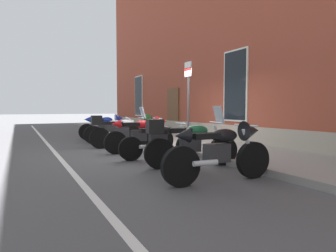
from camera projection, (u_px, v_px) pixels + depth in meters
The scene contains 13 objects.
ground_plane at pixel (168, 150), 8.96m from camera, with size 140.00×140.00×0.00m, color #4C4C4F.
sidewalk at pixel (204, 145), 9.59m from camera, with size 33.24×2.70×0.14m, color gray.
lane_stripe at pixel (60, 158), 7.48m from camera, with size 33.24×0.12×0.01m, color silver.
brick_pub_facade at pixel (306, 12), 11.59m from camera, with size 27.24×7.32×10.45m.
motorcycle_blue_sport at pixel (106, 126), 12.07m from camera, with size 0.62×2.08×1.07m.
motorcycle_white_sport at pixel (115, 129), 10.71m from camera, with size 0.62×2.11×1.00m.
motorcycle_silver_touring at pixel (120, 131), 9.47m from camera, with size 0.69×2.22×1.36m.
motorcycle_red_sport at pixel (143, 133), 8.43m from camera, with size 0.62×2.14×1.08m.
motorcycle_black_naked at pixel (161, 141), 7.33m from camera, with size 0.62×2.14×0.92m.
motorcycle_green_touring at pixel (188, 142), 6.24m from camera, with size 0.80×2.14×1.35m.
motorcycle_black_sport at pixel (223, 149), 5.00m from camera, with size 0.62×2.17×1.06m.
parking_sign at pixel (188, 92), 8.69m from camera, with size 0.36×0.07×2.59m.
barrel_planter at pixel (148, 125), 13.39m from camera, with size 0.65×0.65×0.90m.
Camera 1 is at (7.88, -4.15, 1.28)m, focal length 30.65 mm.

